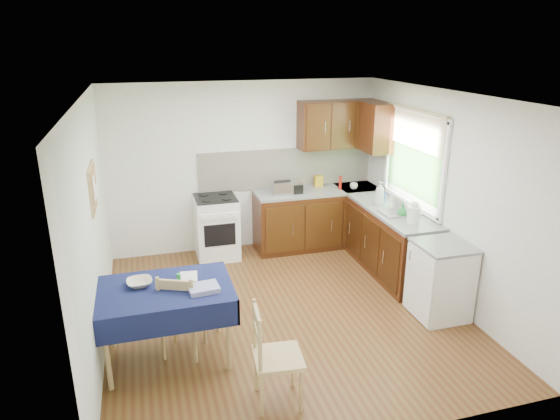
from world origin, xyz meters
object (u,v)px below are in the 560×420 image
object	(u,v)px
kettle	(414,213)
sandwich_press	(291,187)
dish_rack	(399,211)
dining_table	(165,298)
chair_far	(181,312)
chair_near	(273,353)
toaster	(282,188)

from	to	relation	value
kettle	sandwich_press	bearing A→B (deg)	123.48
sandwich_press	dish_rack	world-z (taller)	dish_rack
dining_table	chair_far	xyz separation A→B (m)	(0.15, 0.03, -0.20)
dish_rack	kettle	size ratio (longest dim) A/B	1.73
chair_near	sandwich_press	bearing A→B (deg)	-14.20
chair_far	kettle	xyz separation A→B (m)	(2.93, 0.67, 0.53)
chair_near	dish_rack	size ratio (longest dim) A/B	2.00
toaster	dish_rack	size ratio (longest dim) A/B	0.62
dining_table	chair_near	size ratio (longest dim) A/B	1.39
dining_table	dish_rack	distance (m)	3.26
toaster	sandwich_press	xyz separation A→B (m)	(0.16, 0.09, -0.02)
toaster	chair_far	bearing A→B (deg)	-128.22
chair_far	sandwich_press	size ratio (longest dim) A/B	3.10
sandwich_press	toaster	bearing A→B (deg)	-149.48
chair_near	dining_table	bearing A→B (deg)	48.44
chair_far	dish_rack	xyz separation A→B (m)	(2.92, 1.03, 0.44)
chair_near	kettle	bearing A→B (deg)	-49.00
dining_table	chair_far	size ratio (longest dim) A/B	1.41
chair_far	dish_rack	bearing A→B (deg)	-137.15
toaster	dish_rack	distance (m)	1.72
chair_near	sandwich_press	size ratio (longest dim) A/B	3.16
dining_table	kettle	size ratio (longest dim) A/B	4.78
sandwich_press	dish_rack	distance (m)	1.67
chair_near	dish_rack	xyz separation A→B (m)	(2.23, 1.95, 0.43)
dining_table	dish_rack	bearing A→B (deg)	16.33
dining_table	sandwich_press	world-z (taller)	sandwich_press
chair_far	chair_near	bearing A→B (deg)	150.20
dish_rack	chair_far	bearing A→B (deg)	-139.89
chair_far	chair_near	world-z (taller)	chair_near
chair_far	kettle	bearing A→B (deg)	-143.62
toaster	chair_near	bearing A→B (deg)	-108.53
chair_far	kettle	size ratio (longest dim) A/B	3.38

